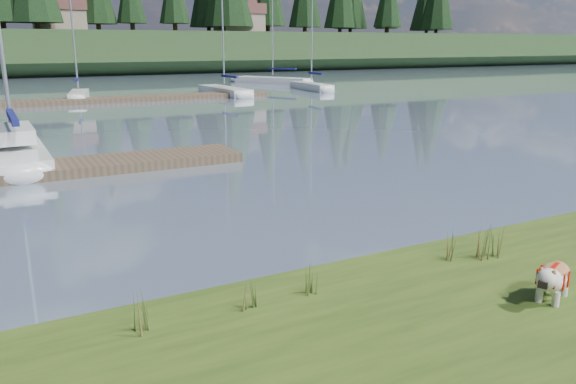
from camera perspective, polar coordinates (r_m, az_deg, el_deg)
ground at (r=38.94m, az=-23.40°, el=8.13°), size 200.00×200.00×0.00m
ridge at (r=81.71m, az=-26.36°, el=12.50°), size 200.00×20.00×5.00m
bulldog at (r=8.54m, az=25.36°, el=-7.71°), size 0.94×0.62×0.55m
sailboat_main at (r=21.37m, az=-26.12°, el=4.35°), size 1.74×8.23×11.88m
dock_far at (r=39.14m, az=-20.49°, el=8.65°), size 26.00×2.20×0.30m
sailboat_bg_2 at (r=42.15m, az=-20.44°, el=9.30°), size 2.18×5.67×8.64m
sailboat_bg_3 at (r=43.84m, az=-6.83°, el=10.28°), size 1.86×7.68×11.24m
sailboat_bg_4 at (r=47.95m, az=2.08°, el=10.76°), size 1.67×6.50×9.66m
sailboat_bg_5 at (r=56.04m, az=-2.25°, el=11.34°), size 6.01×8.67×12.72m
weed_0 at (r=7.54m, az=-3.72°, el=-10.40°), size 0.17×0.14×0.48m
weed_1 at (r=7.96m, az=2.42°, el=-8.62°), size 0.17×0.14×0.58m
weed_2 at (r=9.83m, az=20.24°, el=-4.51°), size 0.17×0.14×0.74m
weed_3 at (r=7.14m, az=-14.46°, el=-11.85°), size 0.17×0.14×0.62m
weed_4 at (r=9.54m, az=16.37°, el=-5.37°), size 0.17×0.14×0.52m
weed_5 at (r=9.71m, az=19.25°, el=-5.21°), size 0.17×0.14×0.53m
mud_lip at (r=8.54m, az=-3.62°, el=-10.81°), size 60.00×0.50×0.14m
house_1 at (r=80.24m, az=-22.28°, el=16.36°), size 6.30×5.30×4.65m
house_2 at (r=84.48m, az=-5.00°, el=17.23°), size 6.30×5.30×4.65m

